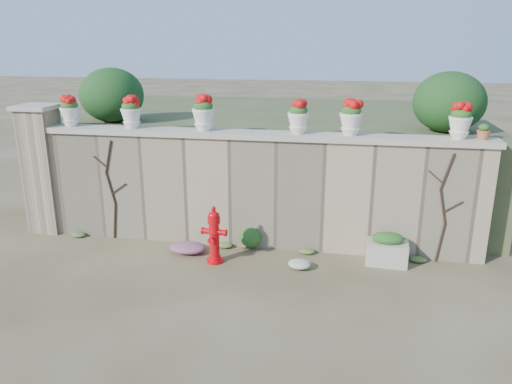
% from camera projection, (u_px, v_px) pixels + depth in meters
% --- Properties ---
extents(ground, '(80.00, 80.00, 0.00)m').
position_uv_depth(ground, '(233.00, 289.00, 7.62)').
color(ground, '#4E4027').
rests_on(ground, ground).
extents(stone_wall, '(8.00, 0.40, 2.00)m').
position_uv_depth(stone_wall, '(255.00, 192.00, 9.02)').
color(stone_wall, tan).
rests_on(stone_wall, ground).
extents(wall_cap, '(8.10, 0.52, 0.10)m').
position_uv_depth(wall_cap, '(254.00, 135.00, 8.71)').
color(wall_cap, '#BFB5A1').
rests_on(wall_cap, stone_wall).
extents(gate_pillar, '(0.72, 0.72, 2.48)m').
position_uv_depth(gate_pillar, '(44.00, 168.00, 9.65)').
color(gate_pillar, tan).
rests_on(gate_pillar, ground).
extents(raised_fill, '(9.00, 6.00, 2.00)m').
position_uv_depth(raised_fill, '(278.00, 154.00, 12.02)').
color(raised_fill, '#384C23').
rests_on(raised_fill, ground).
extents(back_shrub_left, '(1.30, 1.30, 1.10)m').
position_uv_depth(back_shrub_left, '(112.00, 95.00, 10.23)').
color(back_shrub_left, '#143814').
rests_on(back_shrub_left, raised_fill).
extents(back_shrub_right, '(1.30, 1.30, 1.10)m').
position_uv_depth(back_shrub_right, '(449.00, 102.00, 9.11)').
color(back_shrub_right, '#143814').
rests_on(back_shrub_right, raised_fill).
extents(vine_left, '(0.60, 0.04, 1.91)m').
position_uv_depth(vine_left, '(111.00, 189.00, 9.27)').
color(vine_left, black).
rests_on(vine_left, ground).
extents(vine_right, '(0.60, 0.04, 1.91)m').
position_uv_depth(vine_right, '(443.00, 207.00, 8.26)').
color(vine_right, black).
rests_on(vine_right, ground).
extents(fire_hydrant, '(0.43, 0.31, 1.00)m').
position_uv_depth(fire_hydrant, '(214.00, 235.00, 8.39)').
color(fire_hydrant, red).
rests_on(fire_hydrant, ground).
extents(planter_box, '(0.71, 0.44, 0.57)m').
position_uv_depth(planter_box, '(387.00, 250.00, 8.39)').
color(planter_box, '#BFB5A1').
rests_on(planter_box, ground).
extents(green_shrub, '(0.52, 0.47, 0.50)m').
position_uv_depth(green_shrub, '(249.00, 236.00, 8.99)').
color(green_shrub, '#1E5119').
rests_on(green_shrub, ground).
extents(magenta_clump, '(0.88, 0.59, 0.23)m').
position_uv_depth(magenta_clump, '(190.00, 247.00, 8.86)').
color(magenta_clump, '#C1269F').
rests_on(magenta_clump, ground).
extents(white_flowers, '(0.54, 0.43, 0.19)m').
position_uv_depth(white_flowers, '(296.00, 262.00, 8.30)').
color(white_flowers, white).
rests_on(white_flowers, ground).
extents(urn_pot_0, '(0.36, 0.36, 0.56)m').
position_uv_depth(urn_pot_0, '(70.00, 111.00, 9.20)').
color(urn_pot_0, white).
rests_on(urn_pot_0, wall_cap).
extents(urn_pot_1, '(0.37, 0.37, 0.58)m').
position_uv_depth(urn_pot_1, '(131.00, 112.00, 8.99)').
color(urn_pot_1, white).
rests_on(urn_pot_1, wall_cap).
extents(urn_pot_2, '(0.40, 0.40, 0.62)m').
position_uv_depth(urn_pot_2, '(203.00, 113.00, 8.76)').
color(urn_pot_2, white).
rests_on(urn_pot_2, wall_cap).
extents(urn_pot_3, '(0.36, 0.36, 0.57)m').
position_uv_depth(urn_pot_3, '(298.00, 117.00, 8.48)').
color(urn_pot_3, white).
rests_on(urn_pot_3, wall_cap).
extents(urn_pot_4, '(0.38, 0.38, 0.60)m').
position_uv_depth(urn_pot_4, '(351.00, 118.00, 8.33)').
color(urn_pot_4, white).
rests_on(urn_pot_4, wall_cap).
extents(urn_pot_5, '(0.37, 0.37, 0.58)m').
position_uv_depth(urn_pot_5, '(460.00, 121.00, 8.03)').
color(urn_pot_5, white).
rests_on(urn_pot_5, wall_cap).
extents(terracotta_pot, '(0.21, 0.21, 0.25)m').
position_uv_depth(terracotta_pot, '(483.00, 133.00, 8.02)').
color(terracotta_pot, '#AF5E35').
rests_on(terracotta_pot, wall_cap).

